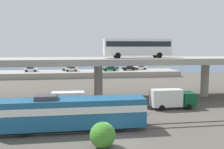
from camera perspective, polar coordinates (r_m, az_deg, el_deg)
ground_plane at (r=25.06m, az=1.01°, el=-15.62°), size 260.00×260.00×0.00m
rail_strip_near at (r=28.03m, az=-0.08°, el=-13.04°), size 110.00×0.12×0.12m
rail_strip_far at (r=29.47m, az=-0.52°, el=-12.05°), size 110.00×0.12×0.12m
train_locomotive at (r=27.87m, az=-7.60°, el=-8.62°), size 17.54×3.04×4.18m
highway_overpass at (r=43.16m, az=-3.26°, el=2.87°), size 96.00×10.47×7.47m
transit_bus_on_overpass at (r=43.71m, az=5.99°, el=6.60°), size 12.00×2.68×3.40m
service_truck_west at (r=35.78m, az=-11.67°, el=-6.22°), size 6.80×2.46×3.04m
service_truck_east at (r=38.46m, az=13.78°, el=-5.39°), size 6.80×2.46×3.04m
pier_parking_lot at (r=78.47m, az=-5.47°, el=0.22°), size 57.56×11.29×1.76m
parked_car_0 at (r=81.42m, az=-0.03°, el=1.64°), size 4.21×1.84×1.50m
parked_car_1 at (r=80.04m, az=4.02°, el=1.55°), size 4.41×1.98×1.50m
parked_car_2 at (r=80.25m, az=-10.12°, el=1.47°), size 4.56×1.98×1.50m
parked_car_3 at (r=77.30m, az=-9.45°, el=1.29°), size 4.01×1.82×1.50m
parked_car_4 at (r=83.26m, az=6.71°, el=1.71°), size 4.27×1.92×1.50m
parked_car_5 at (r=79.40m, az=-18.51°, el=1.18°), size 4.17×1.82×1.50m
parked_car_6 at (r=77.61m, az=-0.52°, el=1.41°), size 4.59×1.96×1.50m
harbor_water at (r=101.42m, az=-6.11°, el=1.14°), size 140.00×36.00×0.01m
shrub_right at (r=23.45m, az=-2.22°, el=-14.01°), size 2.44×2.44×2.44m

